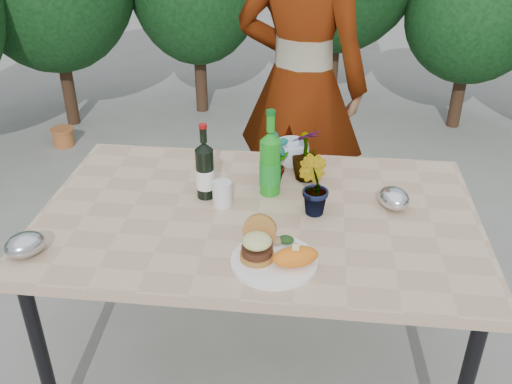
# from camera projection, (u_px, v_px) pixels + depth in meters

# --- Properties ---
(ground) EXTENTS (80.00, 80.00, 0.00)m
(ground) POSITION_uv_depth(u_px,v_px,m) (258.00, 358.00, 2.47)
(ground) COLOR slate
(ground) RESTS_ON ground
(patio_table) EXTENTS (1.60, 1.00, 0.75)m
(patio_table) POSITION_uv_depth(u_px,v_px,m) (258.00, 225.00, 2.13)
(patio_table) COLOR tan
(patio_table) RESTS_ON ground
(shrub_hedge) EXTENTS (6.85, 5.05, 2.22)m
(shrub_hedge) POSITION_uv_depth(u_px,v_px,m) (284.00, 8.00, 3.30)
(shrub_hedge) COLOR #382316
(shrub_hedge) RESTS_ON ground
(dinner_plate) EXTENTS (0.28, 0.28, 0.01)m
(dinner_plate) POSITION_uv_depth(u_px,v_px,m) (274.00, 261.00, 1.82)
(dinner_plate) COLOR white
(dinner_plate) RESTS_ON patio_table
(burger_stack) EXTENTS (0.11, 0.16, 0.11)m
(burger_stack) POSITION_uv_depth(u_px,v_px,m) (258.00, 243.00, 1.82)
(burger_stack) COLOR #B7722D
(burger_stack) RESTS_ON dinner_plate
(sweet_potato) EXTENTS (0.17, 0.12, 0.06)m
(sweet_potato) POSITION_uv_depth(u_px,v_px,m) (295.00, 257.00, 1.78)
(sweet_potato) COLOR orange
(sweet_potato) RESTS_ON dinner_plate
(grilled_veg) EXTENTS (0.08, 0.05, 0.03)m
(grilled_veg) POSITION_uv_depth(u_px,v_px,m) (282.00, 240.00, 1.89)
(grilled_veg) COLOR olive
(grilled_veg) RESTS_ON dinner_plate
(wine_bottle) EXTENTS (0.07, 0.07, 0.30)m
(wine_bottle) POSITION_uv_depth(u_px,v_px,m) (205.00, 171.00, 2.14)
(wine_bottle) COLOR black
(wine_bottle) RESTS_ON patio_table
(sparkling_water) EXTENTS (0.08, 0.08, 0.34)m
(sparkling_water) POSITION_uv_depth(u_px,v_px,m) (270.00, 164.00, 2.16)
(sparkling_water) COLOR #198B1B
(sparkling_water) RESTS_ON patio_table
(plastic_cup) EXTENTS (0.07, 0.07, 0.09)m
(plastic_cup) POSITION_uv_depth(u_px,v_px,m) (222.00, 194.00, 2.12)
(plastic_cup) COLOR silver
(plastic_cup) RESTS_ON patio_table
(seedling_left) EXTENTS (0.13, 0.11, 0.20)m
(seedling_left) POSITION_uv_depth(u_px,v_px,m) (276.00, 158.00, 2.25)
(seedling_left) COLOR #295B1F
(seedling_left) RESTS_ON patio_table
(seedling_mid) EXTENTS (0.15, 0.15, 0.22)m
(seedling_mid) POSITION_uv_depth(u_px,v_px,m) (313.00, 186.00, 2.04)
(seedling_mid) COLOR #1F571D
(seedling_mid) RESTS_ON patio_table
(seedling_right) EXTENTS (0.17, 0.17, 0.22)m
(seedling_right) POSITION_uv_depth(u_px,v_px,m) (307.00, 154.00, 2.27)
(seedling_right) COLOR #2F5E20
(seedling_right) RESTS_ON patio_table
(blue_bowl) EXTENTS (0.16, 0.16, 0.11)m
(blue_bowl) POSITION_uv_depth(u_px,v_px,m) (292.00, 154.00, 2.38)
(blue_bowl) COLOR silver
(blue_bowl) RESTS_ON patio_table
(foil_packet_left) EXTENTS (0.17, 0.17, 0.08)m
(foil_packet_left) POSITION_uv_depth(u_px,v_px,m) (25.00, 245.00, 1.85)
(foil_packet_left) COLOR #ADAEB3
(foil_packet_left) RESTS_ON patio_table
(foil_packet_right) EXTENTS (0.15, 0.17, 0.08)m
(foil_packet_right) POSITION_uv_depth(u_px,v_px,m) (394.00, 198.00, 2.10)
(foil_packet_right) COLOR silver
(foil_packet_right) RESTS_ON patio_table
(person) EXTENTS (0.76, 0.60, 1.83)m
(person) POSITION_uv_depth(u_px,v_px,m) (301.00, 85.00, 2.81)
(person) COLOR #98674C
(person) RESTS_ON ground
(terracotta_pot) EXTENTS (0.17, 0.17, 0.14)m
(terracotta_pot) POSITION_uv_depth(u_px,v_px,m) (63.00, 137.00, 4.30)
(terracotta_pot) COLOR #AD5D2C
(terracotta_pot) RESTS_ON ground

